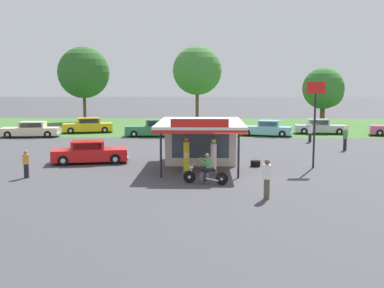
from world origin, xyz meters
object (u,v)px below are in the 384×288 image
Objects in this scene: bystander_admiring_sedan at (267,178)px; bystander_standing_back_lot at (26,164)px; gas_pump_nearside at (187,156)px; parked_car_back_row_centre_right at (266,129)px; parked_car_back_row_right at (320,127)px; gas_pump_offside at (213,157)px; spare_tire_stack at (255,164)px; parked_car_back_row_left at (155,129)px; roadside_pole_sign at (315,110)px; parked_car_back_row_centre at (88,126)px; bystander_chatting_near_pumps at (345,138)px; parked_car_back_row_centre_left at (31,130)px; motorcycle_with_rider at (206,171)px; bystander_leaning_by_kiosk at (310,133)px; featured_classic_sedan at (90,153)px.

bystander_admiring_sedan is 13.04m from bystander_standing_back_lot.
gas_pump_nearside reaches higher than bystander_standing_back_lot.
parked_car_back_row_centre_right is 1.00× the size of parked_car_back_row_right.
gas_pump_offside is 3.36m from spare_tire_stack.
parked_car_back_row_left is 1.10× the size of roadside_pole_sign.
parked_car_back_row_left is (-3.78, 17.89, -0.19)m from gas_pump_nearside.
gas_pump_nearside is 0.37× the size of parked_car_back_row_centre.
parked_car_back_row_left is (-10.73, -0.74, 0.06)m from parked_car_back_row_centre_right.
gas_pump_nearside is 1.17× the size of bystander_chatting_near_pumps.
parked_car_back_row_centre_left is at bearing -172.45° from parked_car_back_row_right.
parked_car_back_row_centre is (-23.78, 0.31, 0.04)m from parked_car_back_row_right.
parked_car_back_row_centre_left is (-16.71, 20.09, 0.02)m from motorcycle_with_rider.
roadside_pole_sign reaches higher than parked_car_back_row_right.
parked_car_back_row_centre is 3.07× the size of bystander_admiring_sedan.
parked_car_back_row_centre is 3.66× the size of bystander_standing_back_lot.
bystander_chatting_near_pumps is 1.12× the size of bystander_leaning_by_kiosk.
gas_pump_offside reaches higher than motorcycle_with_rider.
gas_pump_nearside is 0.36× the size of parked_car_back_row_centre_left.
roadside_pole_sign is (-4.13, -7.54, 2.56)m from bystander_chatting_near_pumps.
featured_classic_sedan is 19.80m from bystander_leaning_by_kiosk.
bystander_chatting_near_pumps reaches higher than parked_car_back_row_centre.
parked_car_back_row_centre_right is (6.95, 18.63, -0.25)m from gas_pump_nearside.
motorcycle_with_rider reaches higher than parked_car_back_row_centre_right.
parked_car_back_row_right is 3.02× the size of bystander_admiring_sedan.
featured_classic_sedan is 0.95× the size of parked_car_back_row_right.
gas_pump_offside is 1.12× the size of bystander_chatting_near_pumps.
motorcycle_with_rider is (-0.41, -3.05, -0.24)m from gas_pump_offside.
gas_pump_offside is 19.40m from parked_car_back_row_centre_right.
bystander_admiring_sedan is (14.91, -27.08, 0.23)m from parked_car_back_row_centre.
motorcycle_with_rider is (1.13, -3.05, -0.28)m from gas_pump_nearside.
motorcycle_with_rider is 0.42× the size of parked_car_back_row_right.
gas_pump_offside reaches higher than parked_car_back_row_centre_left.
bystander_admiring_sedan is (3.78, -5.99, 0.02)m from gas_pump_nearside.
gas_pump_nearside reaches higher than parked_car_back_row_centre_right.
parked_car_back_row_centre_left is 30.09m from bystander_admiring_sedan.
gas_pump_nearside is at bearing -125.98° from bystander_leaning_by_kiosk.
bystander_standing_back_lot is (-9.70, 1.26, 0.12)m from motorcycle_with_rider.
featured_classic_sedan is at bearing 138.51° from bystander_admiring_sedan.
spare_tire_stack is at bearing -63.48° from parked_car_back_row_left.
parked_car_back_row_centre_right is (5.41, 18.63, -0.21)m from gas_pump_offside.
motorcycle_with_rider is at bearing -120.81° from spare_tire_stack.
parked_car_back_row_left is at bearing 116.52° from spare_tire_stack.
parked_car_back_row_centre_right is at bearing 80.42° from spare_tire_stack.
bystander_leaning_by_kiosk is at bearing 62.11° from motorcycle_with_rider.
parked_car_back_row_right reaches higher than featured_classic_sedan.
bystander_leaning_by_kiosk is (-2.52, -6.82, 0.15)m from parked_car_back_row_right.
bystander_admiring_sedan reaches higher than featured_classic_sedan.
parked_car_back_row_left reaches higher than featured_classic_sedan.
gas_pump_nearside is at bearing -141.98° from bystander_chatting_near_pumps.
parked_car_back_row_centre_right is at bearing 4.04° from parked_car_back_row_centre_left.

